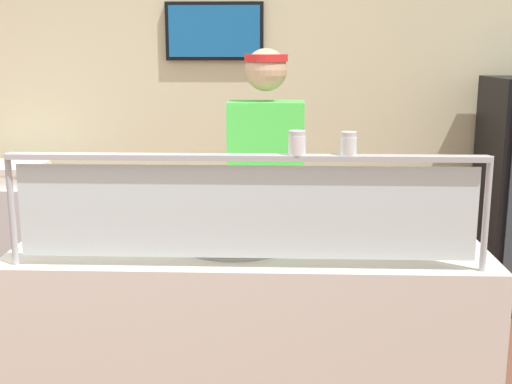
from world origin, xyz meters
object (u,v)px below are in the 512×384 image
parmesan_shaker (297,144)px  worker_figure (266,198)px  pizza_box_stack (10,174)px  pizza_server (225,237)px  pepper_flake_shaker (349,145)px  pizza_tray (235,241)px

parmesan_shaker → worker_figure: size_ratio=0.05×
parmesan_shaker → pizza_box_stack: parmesan_shaker is taller
pizza_server → pepper_flake_shaker: bearing=-36.4°
parmesan_shaker → pepper_flake_shaker: (0.18, 0.00, -0.00)m
pizza_server → pizza_box_stack: (-1.66, 1.80, -0.08)m
worker_figure → pizza_box_stack: bearing=147.9°
parmesan_shaker → worker_figure: bearing=98.0°
pizza_server → worker_figure: size_ratio=0.16×
pizza_server → parmesan_shaker: size_ratio=3.18×
pizza_server → pizza_box_stack: size_ratio=0.62×
worker_figure → pizza_tray: bearing=-100.3°
pizza_tray → pepper_flake_shaker: pepper_flake_shaker is taller
pizza_tray → parmesan_shaker: 0.59m
pizza_server → pizza_box_stack: bearing=126.4°
pizza_tray → parmesan_shaker: (0.25, -0.29, 0.45)m
parmesan_shaker → pizza_tray: bearing=130.2°
pepper_flake_shaker → pizza_box_stack: pepper_flake_shaker is taller
pizza_tray → pizza_box_stack: (-1.70, 1.78, -0.06)m
pizza_box_stack → worker_figure: bearing=-32.1°
pizza_box_stack → pizza_server: bearing=-47.3°
pizza_tray → pizza_server: size_ratio=1.67×
pepper_flake_shaker → worker_figure: size_ratio=0.05×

